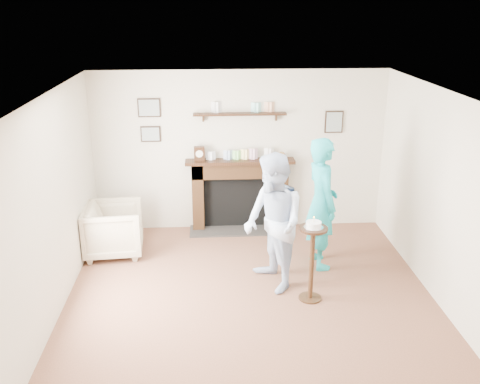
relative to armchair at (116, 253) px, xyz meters
name	(u,v)px	position (x,y,z in m)	size (l,w,h in m)	color
ground	(252,309)	(1.86, -1.61, 0.00)	(5.00, 5.00, 0.00)	brown
room_shell	(248,161)	(1.86, -0.92, 1.62)	(4.54, 5.02, 2.52)	beige
armchair	(116,253)	(0.00, 0.00, 0.00)	(0.79, 0.81, 0.74)	tan
man	(272,286)	(2.16, -1.09, 0.00)	(0.85, 0.66, 1.75)	#A8B2D2
woman	(318,264)	(2.87, -0.51, 0.00)	(0.66, 0.43, 1.80)	teal
pedestal_table	(312,249)	(2.59, -1.42, 0.67)	(0.34, 0.34, 1.09)	black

